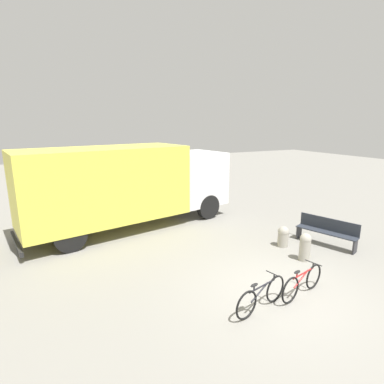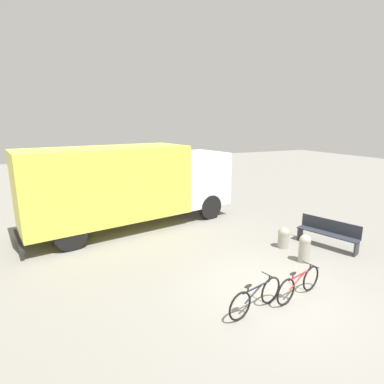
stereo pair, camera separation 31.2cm
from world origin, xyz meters
name	(u,v)px [view 1 (the left image)]	position (x,y,z in m)	size (l,w,h in m)	color
ground_plane	(280,293)	(0.00, 0.00, 0.00)	(60.00, 60.00, 0.00)	gray
delivery_truck	(129,183)	(-1.98, 6.33, 1.77)	(8.55, 3.76, 3.18)	#EAE04C
park_bench	(327,230)	(3.48, 1.61, 0.51)	(1.00, 1.99, 0.91)	#282D38
bicycle_near	(261,296)	(-0.85, -0.32, 0.35)	(1.61, 0.52, 0.73)	black
bicycle_middle	(302,282)	(0.39, -0.30, 0.35)	(1.62, 0.51, 0.73)	black
bollard_near_bench	(305,246)	(1.90, 1.06, 0.46)	(0.34, 0.34, 0.85)	#9E998C
bollard_far_bench	(283,236)	(2.06, 2.15, 0.37)	(0.37, 0.37, 0.70)	#9E998C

